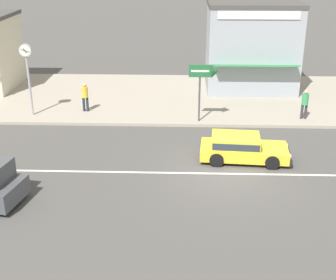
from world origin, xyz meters
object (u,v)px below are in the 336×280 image
object	(u,v)px
pedestrian_by_shop	(85,95)
pedestrian_far_end	(305,102)
hatchback_yellow_2	(241,147)
street_clock	(27,63)
arrow_signboard	(211,74)
shopfront_corner_warung	(252,46)

from	to	relation	value
pedestrian_by_shop	pedestrian_far_end	bearing A→B (deg)	-4.08
hatchback_yellow_2	pedestrian_by_shop	size ratio (longest dim) A/B	2.47
hatchback_yellow_2	street_clock	distance (m)	12.10
hatchback_yellow_2	street_clock	bearing A→B (deg)	154.44
hatchback_yellow_2	arrow_signboard	xyz separation A→B (m)	(-1.16, 4.42, 2.10)
arrow_signboard	shopfront_corner_warung	xyz separation A→B (m)	(2.86, 6.33, 0.17)
hatchback_yellow_2	shopfront_corner_warung	bearing A→B (deg)	80.99
arrow_signboard	shopfront_corner_warung	distance (m)	6.95
arrow_signboard	pedestrian_far_end	distance (m)	5.31
pedestrian_far_end	hatchback_yellow_2	bearing A→B (deg)	-127.71
pedestrian_far_end	arrow_signboard	bearing A→B (deg)	-173.44
pedestrian_by_shop	street_clock	bearing A→B (deg)	-165.41
arrow_signboard	hatchback_yellow_2	bearing A→B (deg)	-75.35
street_clock	arrow_signboard	bearing A→B (deg)	-4.18
pedestrian_by_shop	shopfront_corner_warung	distance (m)	10.96
street_clock	arrow_signboard	xyz separation A→B (m)	(9.54, -0.70, -0.33)
street_clock	arrow_signboard	size ratio (longest dim) A/B	1.27
street_clock	pedestrian_by_shop	bearing A→B (deg)	14.59
pedestrian_by_shop	shopfront_corner_warung	xyz separation A→B (m)	(9.63, 4.92, 1.78)
arrow_signboard	street_clock	bearing A→B (deg)	175.82
arrow_signboard	pedestrian_by_shop	xyz separation A→B (m)	(-6.77, 1.42, -1.61)
hatchback_yellow_2	pedestrian_far_end	distance (m)	6.33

